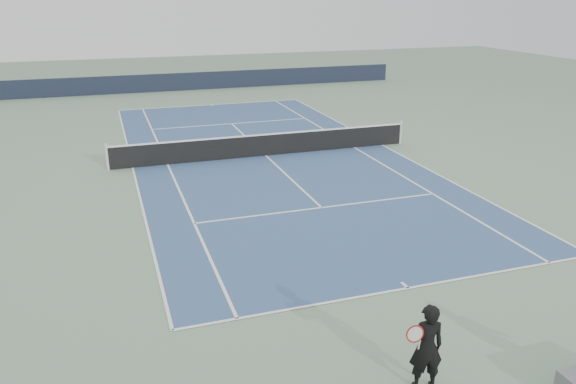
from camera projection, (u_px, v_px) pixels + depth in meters
name	position (u px, v px, depth m)	size (l,w,h in m)	color
ground	(266.00, 156.00, 23.79)	(80.00, 80.00, 0.00)	slate
court_surface	(266.00, 156.00, 23.78)	(10.97, 23.77, 0.01)	#33507A
tennis_net	(266.00, 144.00, 23.61)	(12.90, 0.10, 1.07)	silver
windscreen_far	(194.00, 81.00, 39.55)	(30.00, 0.25, 1.20)	black
tennis_player	(426.00, 347.00, 9.63)	(0.80, 0.56, 1.65)	black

